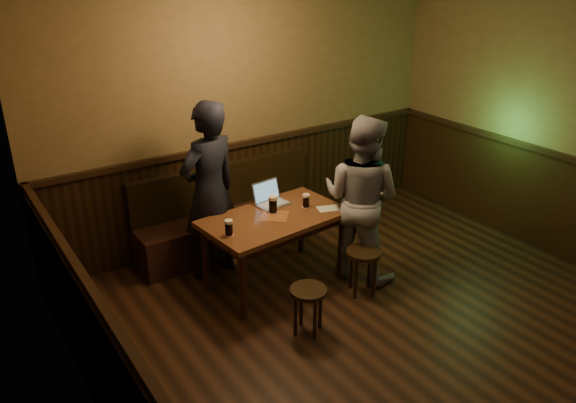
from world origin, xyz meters
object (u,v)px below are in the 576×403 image
Objects in this scene: pint_mid at (273,204)px; person_grey at (361,198)px; stool_right at (363,259)px; bench at (231,222)px; laptop at (270,198)px; pub_table at (275,225)px; person_suit at (209,192)px; stool_left at (308,298)px; pint_right at (306,201)px; pint_left at (229,228)px.

person_grey is at bearing -26.82° from pint_mid.
person_grey is at bearing 56.77° from stool_right.
laptop is at bearing -79.57° from bench.
pub_table is 0.79× the size of person_suit.
bench is 0.87m from person_suit.
stool_left is at bearing 85.84° from person_suit.
person_suit is (-1.05, 1.15, 0.55)m from stool_right.
pint_right is at bearing -68.05° from bench.
pint_right is (0.94, 0.12, -0.00)m from pint_left.
stool_left is 0.95m from pint_left.
person_suit is 1.51m from person_grey.
bench is 1.00m from pint_mid.
person_suit is (-0.82, 0.51, 0.11)m from pint_right.
bench is 1.50× the size of pub_table.
bench reaches higher than pint_right.
stool_right is (0.61, -0.64, -0.28)m from pub_table.
pint_right is at bearing -5.39° from pub_table.
stool_right is 0.61m from person_grey.
laptop is (-0.49, 0.92, 0.43)m from stool_right.
bench is 6.28× the size of laptop.
pint_right is at bearing 134.34° from person_suit.
stool_right is at bearing -51.85° from pub_table.
pint_mid is 0.22m from laptop.
pub_table is at bearing 133.62° from stool_right.
stool_right reaches higher than stool_left.
pint_left is at bearing 115.57° from stool_left.
pub_table is 0.90m from person_grey.
pint_left is (-0.56, -0.11, 0.17)m from pub_table.
bench is at bearing 111.22° from stool_right.
bench is 12.59× the size of pint_mid.
person_suit is at bearing 78.91° from pint_left.
laptop is at bearing 118.07° from stool_right.
pint_right is (0.38, 0.00, 0.17)m from pub_table.
stool_left is at bearing -96.59° from bench.
pint_left is at bearing 65.00° from person_suit.
person_suit is at bearing 150.91° from laptop.
stool_left is 0.24× the size of person_suit.
person_suit reaches higher than bench.
pint_mid is at bearing 167.42° from pint_right.
pint_left is 0.08× the size of person_suit.
stool_right is at bearing 122.97° from person_grey.
laptop is at bearing 25.55° from person_grey.
person_grey is (0.70, -0.60, 0.05)m from laptop.
person_grey is at bearing 132.82° from person_suit.
stool_left is 1.26m from person_grey.
stool_left is 0.26× the size of person_grey.
pint_mid is (0.59, 0.19, 0.01)m from pint_left.
bench is at bearing 61.70° from pint_left.
bench is 15.25× the size of pint_right.
person_grey is (0.79, -0.40, 0.02)m from pint_mid.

